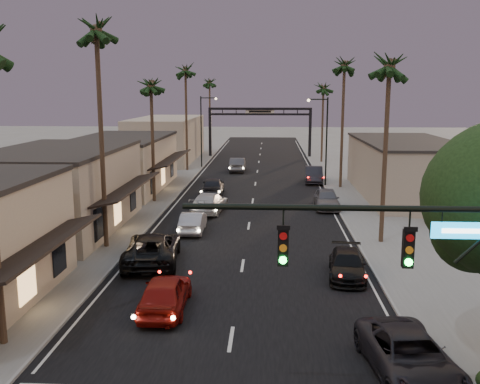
# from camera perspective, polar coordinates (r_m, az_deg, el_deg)

# --- Properties ---
(ground) EXTENTS (200.00, 200.00, 0.00)m
(ground) POSITION_cam_1_polar(r_m,az_deg,el_deg) (50.32, 1.47, -0.28)
(ground) COLOR slate
(ground) RESTS_ON ground
(road) EXTENTS (14.00, 120.00, 0.02)m
(road) POSITION_cam_1_polar(r_m,az_deg,el_deg) (55.24, 1.63, 0.70)
(road) COLOR black
(road) RESTS_ON ground
(sidewalk_left) EXTENTS (5.00, 92.00, 0.12)m
(sidewalk_left) POSITION_cam_1_polar(r_m,az_deg,el_deg) (63.07, -6.87, 1.92)
(sidewalk_left) COLOR slate
(sidewalk_left) RESTS_ON ground
(sidewalk_right) EXTENTS (5.00, 92.00, 0.12)m
(sidewalk_right) POSITION_cam_1_polar(r_m,az_deg,el_deg) (62.64, 10.52, 1.76)
(sidewalk_right) COLOR slate
(sidewalk_right) RESTS_ON ground
(storefront_mid) EXTENTS (8.00, 14.00, 5.50)m
(storefront_mid) POSITION_cam_1_polar(r_m,az_deg,el_deg) (38.81, -18.72, 0.02)
(storefront_mid) COLOR gray
(storefront_mid) RESTS_ON ground
(storefront_far) EXTENTS (8.00, 16.00, 5.00)m
(storefront_far) POSITION_cam_1_polar(r_m,az_deg,el_deg) (53.84, -12.44, 2.88)
(storefront_far) COLOR #B8A78D
(storefront_far) RESTS_ON ground
(storefront_dist) EXTENTS (8.00, 20.00, 6.00)m
(storefront_dist) POSITION_cam_1_polar(r_m,az_deg,el_deg) (76.06, -7.83, 5.60)
(storefront_dist) COLOR gray
(storefront_dist) RESTS_ON ground
(building_right) EXTENTS (8.00, 18.00, 5.00)m
(building_right) POSITION_cam_1_polar(r_m,az_deg,el_deg) (51.45, 17.28, 2.30)
(building_right) COLOR gray
(building_right) RESTS_ON ground
(traffic_signal) EXTENTS (8.51, 0.22, 7.80)m
(traffic_signal) POSITION_cam_1_polar(r_m,az_deg,el_deg) (14.74, 20.00, -7.49)
(traffic_signal) COLOR black
(traffic_signal) RESTS_ON ground
(arch) EXTENTS (15.20, 0.40, 7.27)m
(arch) POSITION_cam_1_polar(r_m,az_deg,el_deg) (79.51, 2.14, 7.73)
(arch) COLOR black
(arch) RESTS_ON ground
(streetlight_right) EXTENTS (2.13, 0.30, 9.00)m
(streetlight_right) POSITION_cam_1_polar(r_m,az_deg,el_deg) (54.83, 8.94, 6.11)
(streetlight_right) COLOR black
(streetlight_right) RESTS_ON ground
(streetlight_left) EXTENTS (2.13, 0.30, 9.00)m
(streetlight_left) POSITION_cam_1_polar(r_m,az_deg,el_deg) (68.04, -3.93, 7.06)
(streetlight_left) COLOR black
(streetlight_left) RESTS_ON ground
(palm_lb) EXTENTS (3.20, 3.20, 15.20)m
(palm_lb) POSITION_cam_1_polar(r_m,az_deg,el_deg) (33.18, -15.12, 16.98)
(palm_lb) COLOR #38281C
(palm_lb) RESTS_ON ground
(palm_lc) EXTENTS (3.20, 3.20, 12.20)m
(palm_lc) POSITION_cam_1_polar(r_m,az_deg,el_deg) (46.50, -9.50, 11.66)
(palm_lc) COLOR #38281C
(palm_lc) RESTS_ON ground
(palm_ld) EXTENTS (3.20, 3.20, 14.20)m
(palm_ld) POSITION_cam_1_polar(r_m,az_deg,el_deg) (65.24, -5.85, 13.11)
(palm_ld) COLOR #38281C
(palm_ld) RESTS_ON ground
(palm_ra) EXTENTS (3.20, 3.20, 13.20)m
(palm_ra) POSITION_cam_1_polar(r_m,az_deg,el_deg) (34.22, 15.70, 13.48)
(palm_ra) COLOR #38281C
(palm_ra) RESTS_ON ground
(palm_rb) EXTENTS (3.20, 3.20, 14.20)m
(palm_rb) POSITION_cam_1_polar(r_m,az_deg,el_deg) (53.96, 11.10, 13.51)
(palm_rb) COLOR #38281C
(palm_rb) RESTS_ON ground
(palm_rc) EXTENTS (3.20, 3.20, 12.20)m
(palm_rc) POSITION_cam_1_polar(r_m,az_deg,el_deg) (73.75, 8.90, 11.23)
(palm_rc) COLOR #38281C
(palm_rc) RESTS_ON ground
(palm_far) EXTENTS (3.20, 3.20, 13.20)m
(palm_far) POSITION_cam_1_polar(r_m,az_deg,el_deg) (87.96, -3.27, 11.85)
(palm_far) COLOR #38281C
(palm_far) RESTS_ON ground
(oncoming_red) EXTENTS (2.02, 4.83, 1.63)m
(oncoming_red) POSITION_cam_1_polar(r_m,az_deg,el_deg) (24.10, -7.99, -10.62)
(oncoming_red) COLOR maroon
(oncoming_red) RESTS_ON ground
(oncoming_pickup) EXTENTS (3.53, 6.51, 1.73)m
(oncoming_pickup) POSITION_cam_1_polar(r_m,az_deg,el_deg) (30.58, -9.32, -5.94)
(oncoming_pickup) COLOR black
(oncoming_pickup) RESTS_ON ground
(oncoming_silver) EXTENTS (1.57, 4.33, 1.42)m
(oncoming_silver) POSITION_cam_1_polar(r_m,az_deg,el_deg) (36.98, -5.03, -3.19)
(oncoming_silver) COLOR #9F9FA5
(oncoming_silver) RESTS_ON ground
(oncoming_white) EXTENTS (2.92, 5.75, 1.60)m
(oncoming_white) POSITION_cam_1_polar(r_m,az_deg,el_deg) (42.84, -3.30, -1.13)
(oncoming_white) COLOR #B0B0B0
(oncoming_white) RESTS_ON ground
(oncoming_dgrey) EXTENTS (2.24, 5.04, 1.68)m
(oncoming_dgrey) POSITION_cam_1_polar(r_m,az_deg,el_deg) (50.18, -2.89, 0.65)
(oncoming_dgrey) COLOR black
(oncoming_dgrey) RESTS_ON ground
(oncoming_grey_far) EXTENTS (1.80, 5.08, 1.67)m
(oncoming_grey_far) POSITION_cam_1_polar(r_m,az_deg,el_deg) (64.98, -0.26, 2.94)
(oncoming_grey_far) COLOR #414145
(oncoming_grey_far) RESTS_ON ground
(curbside_near) EXTENTS (3.16, 5.73, 1.52)m
(curbside_near) POSITION_cam_1_polar(r_m,az_deg,el_deg) (19.64, 17.62, -16.35)
(curbside_near) COLOR black
(curbside_near) RESTS_ON ground
(curbside_black) EXTENTS (2.35, 4.77, 1.33)m
(curbside_black) POSITION_cam_1_polar(r_m,az_deg,el_deg) (28.57, 11.36, -7.62)
(curbside_black) COLOR black
(curbside_black) RESTS_ON ground
(curbside_grey) EXTENTS (2.03, 4.87, 1.65)m
(curbside_grey) POSITION_cam_1_polar(r_m,az_deg,el_deg) (44.70, 9.22, -0.73)
(curbside_grey) COLOR #55555A
(curbside_grey) RESTS_ON ground
(curbside_far) EXTENTS (2.09, 5.26, 1.70)m
(curbside_far) POSITION_cam_1_polar(r_m,az_deg,el_deg) (57.44, 7.89, 1.84)
(curbside_far) COLOR black
(curbside_far) RESTS_ON ground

